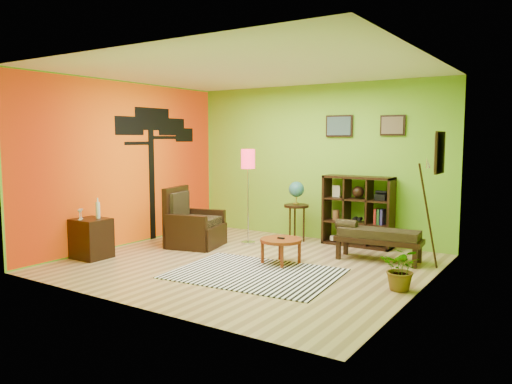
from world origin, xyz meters
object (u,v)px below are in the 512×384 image
Objects in this scene: armchair at (192,228)px; side_cabinet at (91,238)px; floor_lamp at (248,167)px; bench at (376,236)px; globe_table at (296,196)px; cube_shelf at (358,211)px; potted_plant at (402,273)px; coffee_table at (281,242)px.

armchair is 1.09× the size of side_cabinet.
floor_lamp is 2.50m from bench.
side_cabinet is at bearing -125.75° from globe_table.
potted_plant is at bearing -56.37° from cube_shelf.
side_cabinet is at bearing -167.80° from potted_plant.
coffee_table is 1.91m from armchair.
cube_shelf reaches higher than potted_plant.
floor_lamp reaches higher than armchair.
floor_lamp is at bearing 57.27° from side_cabinet.
bench is at bearing 121.55° from potted_plant.
globe_table reaches higher than potted_plant.
bench is (1.10, 0.95, 0.06)m from coffee_table.
side_cabinet is 0.77× the size of cube_shelf.
armchair is 0.94× the size of globe_table.
floor_lamp is 1.02m from globe_table.
globe_table reaches higher than side_cabinet.
cube_shelf is (1.08, 0.23, -0.21)m from globe_table.
armchair reaches higher than potted_plant.
armchair is 0.84× the size of cube_shelf.
coffee_table is at bearing 170.67° from potted_plant.
side_cabinet is at bearing -115.76° from armchair.
potted_plant is at bearing -9.33° from coffee_table.
armchair reaches higher than coffee_table.
cube_shelf is 1.05m from bench.
cube_shelf is at bearing 11.97° from globe_table.
cube_shelf is 0.91× the size of bench.
cube_shelf is (3.11, 3.06, 0.29)m from side_cabinet.
coffee_table is at bearing -105.41° from cube_shelf.
bench is at bearing 0.60° from floor_lamp.
armchair is 1.42m from floor_lamp.
potted_plant is (0.77, -1.26, -0.17)m from bench.
globe_table is 0.81× the size of bench.
coffee_table is 0.66× the size of side_cabinet.
globe_table is 3.14m from potted_plant.
coffee_table is 2.92m from side_cabinet.
globe_table reaches higher than coffee_table.
globe_table is 1.85m from bench.
side_cabinet reaches higher than bench.
floor_lamp is 2.03m from cube_shelf.
bench is 2.44× the size of potted_plant.
bench is at bearing -53.36° from cube_shelf.
bench is (2.99, 0.71, 0.07)m from armchair.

